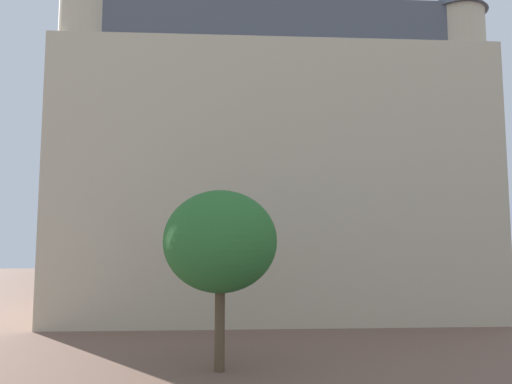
# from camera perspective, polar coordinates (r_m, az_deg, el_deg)

# --- Properties ---
(landmark_building) EXTENTS (23.10, 13.65, 31.62)m
(landmark_building) POSITION_cam_1_polar(r_m,az_deg,el_deg) (29.79, 1.67, 3.96)
(landmark_building) COLOR beige
(landmark_building) RESTS_ON ground_plane
(tree_curb_far) EXTENTS (3.73, 3.73, 5.83)m
(tree_curb_far) POSITION_cam_1_polar(r_m,az_deg,el_deg) (15.71, -4.31, -5.98)
(tree_curb_far) COLOR brown
(tree_curb_far) RESTS_ON ground_plane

